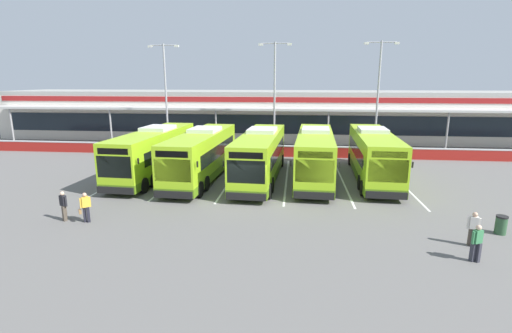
# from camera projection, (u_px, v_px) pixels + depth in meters

# --- Properties ---
(ground_plane) EXTENTS (200.00, 200.00, 0.00)m
(ground_plane) POSITION_uv_depth(u_px,v_px,m) (250.00, 203.00, 22.94)
(ground_plane) COLOR #605E5B
(terminal_building) EXTENTS (70.00, 13.00, 6.00)m
(terminal_building) POSITION_uv_depth(u_px,v_px,m) (275.00, 114.00, 48.32)
(terminal_building) COLOR beige
(terminal_building) RESTS_ON ground
(red_barrier_wall) EXTENTS (60.00, 0.40, 1.10)m
(red_barrier_wall) POSITION_uv_depth(u_px,v_px,m) (268.00, 151.00, 36.86)
(red_barrier_wall) COLOR maroon
(red_barrier_wall) RESTS_ON ground
(coach_bus_leftmost) EXTENTS (3.37, 12.26, 3.78)m
(coach_bus_leftmost) POSITION_uv_depth(u_px,v_px,m) (154.00, 153.00, 29.18)
(coach_bus_leftmost) COLOR #9ED11E
(coach_bus_leftmost) RESTS_ON ground
(coach_bus_left_centre) EXTENTS (3.37, 12.26, 3.78)m
(coach_bus_left_centre) POSITION_uv_depth(u_px,v_px,m) (202.00, 155.00, 28.30)
(coach_bus_left_centre) COLOR #9ED11E
(coach_bus_left_centre) RESTS_ON ground
(coach_bus_centre) EXTENTS (3.37, 12.26, 3.78)m
(coach_bus_centre) POSITION_uv_depth(u_px,v_px,m) (260.00, 156.00, 27.93)
(coach_bus_centre) COLOR #9ED11E
(coach_bus_centre) RESTS_ON ground
(coach_bus_right_centre) EXTENTS (3.37, 12.26, 3.78)m
(coach_bus_right_centre) POSITION_uv_depth(u_px,v_px,m) (315.00, 156.00, 28.13)
(coach_bus_right_centre) COLOR #9ED11E
(coach_bus_right_centre) RESTS_ON ground
(coach_bus_rightmost) EXTENTS (3.37, 12.26, 3.78)m
(coach_bus_rightmost) POSITION_uv_depth(u_px,v_px,m) (373.00, 156.00, 28.17)
(coach_bus_rightmost) COLOR #9ED11E
(coach_bus_rightmost) RESTS_ON ground
(bay_stripe_far_west) EXTENTS (0.14, 13.00, 0.01)m
(bay_stripe_far_west) POSITION_uv_depth(u_px,v_px,m) (129.00, 174.00, 29.84)
(bay_stripe_far_west) COLOR silver
(bay_stripe_far_west) RESTS_ON ground
(bay_stripe_west) EXTENTS (0.14, 13.00, 0.01)m
(bay_stripe_west) POSITION_uv_depth(u_px,v_px,m) (180.00, 176.00, 29.40)
(bay_stripe_west) COLOR silver
(bay_stripe_west) RESTS_ON ground
(bay_stripe_mid_west) EXTENTS (0.14, 13.00, 0.01)m
(bay_stripe_mid_west) POSITION_uv_depth(u_px,v_px,m) (232.00, 177.00, 28.97)
(bay_stripe_mid_west) COLOR silver
(bay_stripe_mid_west) RESTS_ON ground
(bay_stripe_centre) EXTENTS (0.14, 13.00, 0.01)m
(bay_stripe_centre) POSITION_uv_depth(u_px,v_px,m) (287.00, 179.00, 28.53)
(bay_stripe_centre) COLOR silver
(bay_stripe_centre) RESTS_ON ground
(bay_stripe_mid_east) EXTENTS (0.14, 13.00, 0.01)m
(bay_stripe_mid_east) POSITION_uv_depth(u_px,v_px,m) (342.00, 180.00, 28.10)
(bay_stripe_mid_east) COLOR silver
(bay_stripe_mid_east) RESTS_ON ground
(bay_stripe_east) EXTENTS (0.14, 13.00, 0.01)m
(bay_stripe_east) POSITION_uv_depth(u_px,v_px,m) (400.00, 182.00, 27.66)
(bay_stripe_east) COLOR silver
(bay_stripe_east) RESTS_ON ground
(pedestrian_with_handbag) EXTENTS (0.62, 0.51, 1.62)m
(pedestrian_with_handbag) POSITION_uv_depth(u_px,v_px,m) (85.00, 207.00, 19.63)
(pedestrian_with_handbag) COLOR black
(pedestrian_with_handbag) RESTS_ON ground
(pedestrian_in_dark_coat) EXTENTS (0.53, 0.40, 1.62)m
(pedestrian_in_dark_coat) POSITION_uv_depth(u_px,v_px,m) (64.00, 205.00, 19.86)
(pedestrian_in_dark_coat) COLOR #4C4238
(pedestrian_in_dark_coat) RESTS_ON ground
(pedestrian_child) EXTENTS (0.52, 0.34, 1.62)m
(pedestrian_child) POSITION_uv_depth(u_px,v_px,m) (477.00, 242.00, 15.31)
(pedestrian_child) COLOR #33333D
(pedestrian_child) RESTS_ON ground
(pedestrian_near_bin) EXTENTS (0.54, 0.37, 1.62)m
(pedestrian_near_bin) POSITION_uv_depth(u_px,v_px,m) (473.00, 228.00, 16.78)
(pedestrian_near_bin) COLOR #4C4238
(pedestrian_near_bin) RESTS_ON ground
(lamp_post_west) EXTENTS (3.24, 0.28, 11.00)m
(lamp_post_west) POSITION_uv_depth(u_px,v_px,m) (166.00, 91.00, 39.14)
(lamp_post_west) COLOR #9E9EA3
(lamp_post_west) RESTS_ON ground
(lamp_post_centre) EXTENTS (3.24, 0.28, 11.00)m
(lamp_post_centre) POSITION_uv_depth(u_px,v_px,m) (275.00, 91.00, 37.25)
(lamp_post_centre) COLOR #9E9EA3
(lamp_post_centre) RESTS_ON ground
(lamp_post_east) EXTENTS (3.24, 0.28, 11.00)m
(lamp_post_east) POSITION_uv_depth(u_px,v_px,m) (378.00, 91.00, 36.04)
(lamp_post_east) COLOR #9E9EA3
(lamp_post_east) RESTS_ON ground
(litter_bin) EXTENTS (0.54, 0.54, 0.93)m
(litter_bin) POSITION_uv_depth(u_px,v_px,m) (501.00, 225.00, 18.20)
(litter_bin) COLOR #2D5133
(litter_bin) RESTS_ON ground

